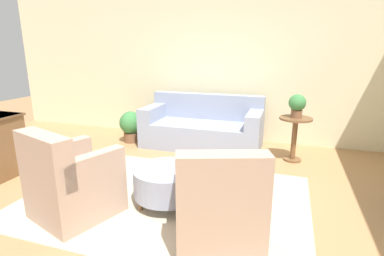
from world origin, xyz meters
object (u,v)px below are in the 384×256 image
couch (203,128)px  ottoman_table (167,181)px  armchair_right (219,207)px  potted_plant_on_side_table (297,104)px  side_table (295,132)px  armchair_left (71,183)px  potted_plant_floor (131,125)px

couch → ottoman_table: 2.22m
ottoman_table → couch: bearing=95.8°
armchair_right → potted_plant_on_side_table: bearing=75.4°
armchair_right → ottoman_table: bearing=143.0°
armchair_right → ottoman_table: armchair_right is taller
armchair_right → potted_plant_on_side_table: 2.59m
side_table → armchair_left: bearing=-132.1°
couch → armchair_right: (0.94, -2.75, 0.05)m
potted_plant_on_side_table → couch: bearing=169.6°
couch → potted_plant_on_side_table: (1.58, -0.29, 0.58)m
couch → potted_plant_on_side_table: bearing=-10.4°
couch → side_table: (1.58, -0.29, 0.14)m
potted_plant_on_side_table → potted_plant_floor: 3.00m
armchair_left → ottoman_table: armchair_left is taller
armchair_right → potted_plant_floor: bearing=132.1°
armchair_right → ottoman_table: 0.91m
side_table → potted_plant_on_side_table: bearing=90.0°
couch → armchair_right: size_ratio=2.18×
armchair_right → potted_plant_on_side_table: potted_plant_on_side_table is taller
armchair_left → ottoman_table: size_ratio=1.27×
armchair_left → armchair_right: same height
armchair_left → potted_plant_floor: (-0.73, 2.55, -0.05)m
potted_plant_floor → side_table: bearing=-1.8°
potted_plant_on_side_table → potted_plant_floor: potted_plant_on_side_table is taller
couch → potted_plant_floor: bearing=-171.6°
ottoman_table → potted_plant_floor: size_ratio=1.30×
armchair_right → side_table: size_ratio=1.38×
armchair_right → potted_plant_on_side_table: size_ratio=2.68×
side_table → potted_plant_on_side_table: size_ratio=1.93×
couch → armchair_right: 2.91m
ottoman_table → potted_plant_on_side_table: size_ratio=2.10×
couch → armchair_left: bearing=-103.0°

